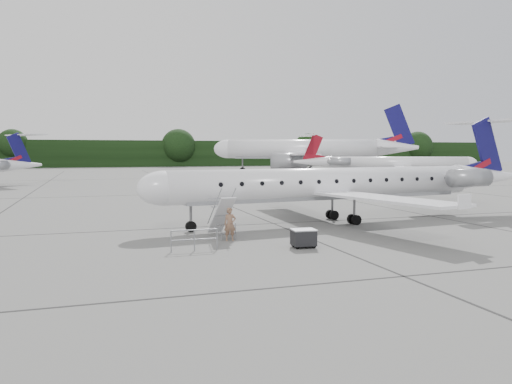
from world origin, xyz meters
name	(u,v)px	position (x,y,z in m)	size (l,w,h in m)	color
ground	(357,232)	(0.00, 0.00, 0.00)	(320.00, 320.00, 0.00)	slate
treeline	(144,154)	(0.00, 130.00, 4.00)	(260.00, 4.00, 8.00)	black
main_regional_jet	(330,168)	(0.29, 4.11, 3.62)	(28.23, 20.33, 7.24)	white
airstair	(221,216)	(-7.86, 1.03, 1.13)	(0.85, 2.39, 2.27)	white
passenger	(230,224)	(-7.72, -0.31, 0.88)	(0.64, 0.42, 1.76)	brown
safety_railing	(194,240)	(-10.03, -2.40, 0.50)	(2.20, 0.08, 1.00)	gray
baggage_cart	(303,238)	(-4.77, -3.23, 0.48)	(1.12, 0.90, 0.97)	black
bg_narrowbody	(302,140)	(27.53, 72.77, 7.19)	(40.04, 28.83, 14.37)	white
bg_regional_right	(399,157)	(34.39, 47.24, 3.80)	(28.97, 20.86, 7.60)	white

